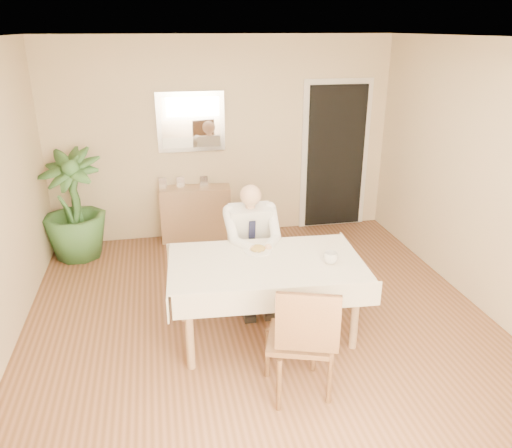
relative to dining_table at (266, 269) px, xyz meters
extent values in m
plane|color=brown|center=(-0.01, 0.05, -0.67)|extent=(5.00, 5.00, 0.00)
plane|color=white|center=(-0.01, 0.05, 1.93)|extent=(5.00, 5.00, 0.00)
cube|color=beige|center=(-0.01, 2.55, 0.63)|extent=(4.50, 0.02, 2.60)
cube|color=beige|center=(-0.01, -2.45, 0.63)|extent=(4.50, 0.02, 2.60)
cube|color=beige|center=(2.24, 0.05, 0.63)|extent=(0.02, 5.00, 2.60)
cube|color=silver|center=(-0.01, -2.43, 0.78)|extent=(1.34, 0.02, 1.44)
cube|color=white|center=(-0.01, -2.41, 0.78)|extent=(1.18, 0.02, 1.28)
cube|color=silver|center=(1.54, 2.53, 0.33)|extent=(0.96, 0.03, 2.10)
cube|color=black|center=(1.54, 2.50, 0.33)|extent=(0.80, 0.05, 1.95)
cube|color=silver|center=(-0.42, 2.52, 0.88)|extent=(0.86, 0.03, 0.76)
cube|color=white|center=(-0.42, 2.50, 0.88)|extent=(0.74, 0.02, 0.64)
cube|color=#9E7654|center=(0.00, 0.00, 0.05)|extent=(1.66, 1.00, 0.04)
cube|color=beige|center=(0.00, 0.00, 0.08)|extent=(1.76, 1.11, 0.01)
cube|color=beige|center=(0.00, -0.50, -0.03)|extent=(1.70, 0.13, 0.22)
cube|color=beige|center=(0.00, 0.50, -0.03)|extent=(1.70, 0.13, 0.22)
cube|color=beige|center=(-0.85, 0.00, -0.03)|extent=(0.08, 1.00, 0.22)
cube|color=beige|center=(0.85, 0.00, -0.03)|extent=(0.08, 1.00, 0.22)
cylinder|color=#9E7654|center=(-0.72, -0.37, -0.32)|extent=(0.07, 0.07, 0.70)
cylinder|color=#9E7654|center=(0.72, -0.37, -0.32)|extent=(0.07, 0.07, 0.70)
cylinder|color=#9E7654|center=(-0.72, 0.37, -0.32)|extent=(0.07, 0.07, 0.70)
cylinder|color=#9E7654|center=(0.72, 0.37, -0.32)|extent=(0.07, 0.07, 0.70)
cube|color=#4A2F1B|center=(0.00, 0.80, -0.27)|extent=(0.44, 0.44, 0.04)
cube|color=#4A2F1B|center=(0.00, 0.98, -0.04)|extent=(0.39, 0.09, 0.39)
cylinder|color=#4A2F1B|center=(-0.17, 0.63, -0.48)|extent=(0.04, 0.04, 0.38)
cylinder|color=#4A2F1B|center=(0.17, 0.63, -0.48)|extent=(0.04, 0.04, 0.38)
cylinder|color=#4A2F1B|center=(-0.17, 0.97, -0.48)|extent=(0.04, 0.04, 0.38)
cylinder|color=#4A2F1B|center=(0.17, 0.97, -0.48)|extent=(0.04, 0.04, 0.38)
cube|color=#4A2F1B|center=(0.08, -0.80, -0.20)|extent=(0.58, 0.58, 0.04)
cube|color=#4A2F1B|center=(0.08, -1.01, 0.07)|extent=(0.45, 0.18, 0.46)
cylinder|color=#4A2F1B|center=(-0.12, -1.00, -0.44)|extent=(0.04, 0.04, 0.45)
cylinder|color=#4A2F1B|center=(0.27, -1.00, -0.44)|extent=(0.04, 0.04, 0.45)
cylinder|color=#4A2F1B|center=(-0.12, -0.61, -0.44)|extent=(0.04, 0.04, 0.45)
cylinder|color=#4A2F1B|center=(0.27, -0.61, -0.44)|extent=(0.04, 0.04, 0.45)
cube|color=white|center=(0.00, 0.76, 0.08)|extent=(0.42, 0.31, 0.55)
cube|color=black|center=(0.00, 0.64, 0.05)|extent=(0.07, 0.08, 0.36)
cylinder|color=tan|center=(0.00, 0.71, 0.37)|extent=(0.09, 0.09, 0.08)
sphere|color=tan|center=(0.00, 0.69, 0.47)|extent=(0.21, 0.21, 0.21)
cube|color=black|center=(-0.10, 0.56, -0.15)|extent=(0.13, 0.42, 0.13)
cube|color=black|center=(0.10, 0.56, -0.15)|extent=(0.13, 0.42, 0.13)
cube|color=black|center=(-0.10, 0.38, -0.44)|extent=(0.11, 0.12, 0.45)
cube|color=black|center=(0.10, 0.38, -0.44)|extent=(0.11, 0.12, 0.45)
cube|color=black|center=(-0.10, 0.32, -0.63)|extent=(0.11, 0.26, 0.07)
cube|color=black|center=(0.10, 0.32, -0.63)|extent=(0.11, 0.26, 0.07)
cylinder|color=white|center=(-0.03, 0.21, 0.09)|extent=(0.26, 0.26, 0.02)
ellipsoid|color=olive|center=(-0.03, 0.21, 0.11)|extent=(0.14, 0.14, 0.06)
cylinder|color=silver|center=(0.01, 0.15, 0.11)|extent=(0.01, 0.13, 0.01)
cylinder|color=silver|center=(-0.07, 0.15, 0.11)|extent=(0.01, 0.13, 0.01)
imported|color=white|center=(0.55, -0.16, 0.13)|extent=(0.17, 0.17, 0.10)
cube|color=#9E7654|center=(-0.42, 2.37, -0.30)|extent=(0.94, 0.39, 0.73)
cube|color=silver|center=(-0.83, 2.42, 0.13)|extent=(0.10, 0.02, 0.14)
cube|color=silver|center=(-0.60, 2.42, 0.13)|extent=(0.10, 0.02, 0.14)
cube|color=silver|center=(-0.30, 2.39, 0.13)|extent=(0.10, 0.02, 0.14)
imported|color=#2F5827|center=(-1.91, 2.12, 0.00)|extent=(0.96, 0.96, 1.34)
camera|label=1|loc=(-0.88, -3.88, 2.01)|focal=35.00mm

